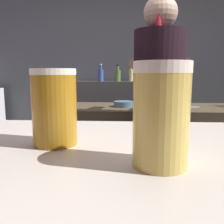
{
  "coord_description": "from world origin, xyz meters",
  "views": [
    {
      "loc": [
        -0.01,
        -1.42,
        1.22
      ],
      "look_at": [
        -0.05,
        -0.75,
        1.11
      ],
      "focal_mm": 39.51,
      "sensor_mm": 36.0,
      "label": 1
    }
  ],
  "objects_px": {
    "mixing_bowl": "(124,104)",
    "pint_glass_near": "(161,115)",
    "pint_glass_far": "(54,107)",
    "bottle_olive_oil": "(118,75)",
    "bottle_hot_sauce": "(101,75)",
    "chefs_knife": "(185,107)",
    "bottle_soy": "(131,75)",
    "bartender": "(158,107)"
  },
  "relations": [
    {
      "from": "chefs_knife",
      "to": "bottle_olive_oil",
      "type": "height_order",
      "value": "bottle_olive_oil"
    },
    {
      "from": "pint_glass_far",
      "to": "chefs_knife",
      "type": "bearing_deg",
      "value": 69.62
    },
    {
      "from": "chefs_knife",
      "to": "pint_glass_near",
      "type": "relative_size",
      "value": 1.69
    },
    {
      "from": "pint_glass_far",
      "to": "bottle_olive_oil",
      "type": "relative_size",
      "value": 0.62
    },
    {
      "from": "pint_glass_near",
      "to": "bottle_hot_sauce",
      "type": "bearing_deg",
      "value": 97.6
    },
    {
      "from": "bartender",
      "to": "bottle_hot_sauce",
      "type": "bearing_deg",
      "value": 32.93
    },
    {
      "from": "bottle_olive_oil",
      "to": "bottle_soy",
      "type": "relative_size",
      "value": 0.94
    },
    {
      "from": "bottle_olive_oil",
      "to": "bartender",
      "type": "bearing_deg",
      "value": -78.05
    },
    {
      "from": "mixing_bowl",
      "to": "chefs_knife",
      "type": "bearing_deg",
      "value": -3.63
    },
    {
      "from": "bartender",
      "to": "chefs_knife",
      "type": "xyz_separation_m",
      "value": [
        0.28,
        0.4,
        -0.06
      ]
    },
    {
      "from": "bottle_hot_sauce",
      "to": "bottle_soy",
      "type": "height_order",
      "value": "bottle_soy"
    },
    {
      "from": "chefs_knife",
      "to": "bottle_hot_sauce",
      "type": "bearing_deg",
      "value": 114.88
    },
    {
      "from": "pint_glass_near",
      "to": "pint_glass_far",
      "type": "xyz_separation_m",
      "value": [
        -0.17,
        0.09,
        -0.0
      ]
    },
    {
      "from": "mixing_bowl",
      "to": "bottle_hot_sauce",
      "type": "bearing_deg",
      "value": 105.57
    },
    {
      "from": "bartender",
      "to": "mixing_bowl",
      "type": "xyz_separation_m",
      "value": [
        -0.24,
        0.44,
        -0.04
      ]
    },
    {
      "from": "chefs_knife",
      "to": "bartender",
      "type": "bearing_deg",
      "value": -135.18
    },
    {
      "from": "mixing_bowl",
      "to": "chefs_knife",
      "type": "height_order",
      "value": "mixing_bowl"
    },
    {
      "from": "bottle_hot_sauce",
      "to": "chefs_knife",
      "type": "bearing_deg",
      "value": -54.72
    },
    {
      "from": "bottle_olive_oil",
      "to": "mixing_bowl",
      "type": "bearing_deg",
      "value": -85.17
    },
    {
      "from": "pint_glass_far",
      "to": "bartender",
      "type": "bearing_deg",
      "value": 74.98
    },
    {
      "from": "bartender",
      "to": "pint_glass_near",
      "type": "relative_size",
      "value": 12.14
    },
    {
      "from": "pint_glass_near",
      "to": "bottle_soy",
      "type": "xyz_separation_m",
      "value": [
        0.01,
        3.09,
        0.04
      ]
    },
    {
      "from": "bartender",
      "to": "mixing_bowl",
      "type": "height_order",
      "value": "bartender"
    },
    {
      "from": "mixing_bowl",
      "to": "bottle_soy",
      "type": "relative_size",
      "value": 0.75
    },
    {
      "from": "mixing_bowl",
      "to": "pint_glass_near",
      "type": "height_order",
      "value": "pint_glass_near"
    },
    {
      "from": "bartender",
      "to": "bottle_olive_oil",
      "type": "xyz_separation_m",
      "value": [
        -0.34,
        1.58,
        0.2
      ]
    },
    {
      "from": "chefs_knife",
      "to": "bottle_olive_oil",
      "type": "bearing_deg",
      "value": 107.21
    },
    {
      "from": "mixing_bowl",
      "to": "bottle_soy",
      "type": "bearing_deg",
      "value": 86.51
    },
    {
      "from": "bartender",
      "to": "bottle_hot_sauce",
      "type": "height_order",
      "value": "bartender"
    },
    {
      "from": "mixing_bowl",
      "to": "pint_glass_far",
      "type": "xyz_separation_m",
      "value": [
        -0.1,
        -1.7,
        0.21
      ]
    },
    {
      "from": "bottle_hot_sauce",
      "to": "bottle_olive_oil",
      "type": "bearing_deg",
      "value": -2.88
    },
    {
      "from": "bartender",
      "to": "bottle_soy",
      "type": "height_order",
      "value": "bartender"
    },
    {
      "from": "bottle_olive_oil",
      "to": "bottle_soy",
      "type": "xyz_separation_m",
      "value": [
        0.18,
        0.15,
        0.01
      ]
    },
    {
      "from": "mixing_bowl",
      "to": "pint_glass_near",
      "type": "relative_size",
      "value": 1.22
    },
    {
      "from": "pint_glass_far",
      "to": "bottle_olive_oil",
      "type": "distance_m",
      "value": 2.85
    },
    {
      "from": "pint_glass_far",
      "to": "mixing_bowl",
      "type": "bearing_deg",
      "value": 86.6
    },
    {
      "from": "chefs_knife",
      "to": "pint_glass_far",
      "type": "height_order",
      "value": "pint_glass_far"
    },
    {
      "from": "pint_glass_far",
      "to": "bottle_hot_sauce",
      "type": "distance_m",
      "value": 2.87
    },
    {
      "from": "bartender",
      "to": "pint_glass_near",
      "type": "xyz_separation_m",
      "value": [
        -0.17,
        -1.36,
        0.17
      ]
    },
    {
      "from": "chefs_knife",
      "to": "pint_glass_near",
      "type": "xyz_separation_m",
      "value": [
        -0.45,
        -1.76,
        0.23
      ]
    },
    {
      "from": "bottle_hot_sauce",
      "to": "bottle_soy",
      "type": "distance_m",
      "value": 0.42
    },
    {
      "from": "bartender",
      "to": "mixing_bowl",
      "type": "distance_m",
      "value": 0.5
    }
  ]
}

